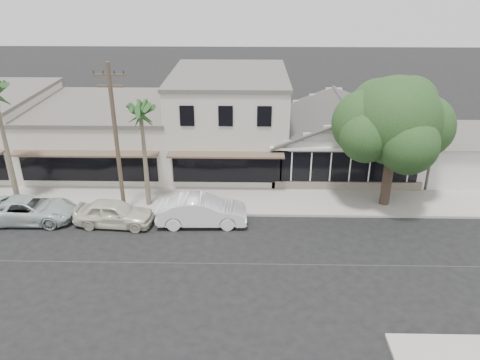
{
  "coord_description": "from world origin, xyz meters",
  "views": [
    {
      "loc": [
        -1.51,
        -19.49,
        13.51
      ],
      "look_at": [
        -2.05,
        6.0,
        1.87
      ],
      "focal_mm": 35.0,
      "sensor_mm": 36.0,
      "label": 1
    }
  ],
  "objects_px": {
    "car_2": "(30,210)",
    "shade_tree": "(393,122)",
    "car_1": "(202,211)",
    "car_0": "(114,213)",
    "utility_pole": "(116,138)"
  },
  "relations": [
    {
      "from": "car_2",
      "to": "shade_tree",
      "type": "xyz_separation_m",
      "value": [
        21.01,
        2.6,
        4.58
      ]
    },
    {
      "from": "utility_pole",
      "to": "car_2",
      "type": "height_order",
      "value": "utility_pole"
    },
    {
      "from": "car_1",
      "to": "shade_tree",
      "type": "relative_size",
      "value": 0.64
    },
    {
      "from": "utility_pole",
      "to": "shade_tree",
      "type": "bearing_deg",
      "value": 5.55
    },
    {
      "from": "car_1",
      "to": "utility_pole",
      "type": "bearing_deg",
      "value": 73.72
    },
    {
      "from": "utility_pole",
      "to": "car_2",
      "type": "bearing_deg",
      "value": -168.42
    },
    {
      "from": "car_1",
      "to": "car_0",
      "type": "bearing_deg",
      "value": 90.6
    },
    {
      "from": "car_2",
      "to": "shade_tree",
      "type": "bearing_deg",
      "value": -83.82
    },
    {
      "from": "car_0",
      "to": "car_1",
      "type": "bearing_deg",
      "value": -82.84
    },
    {
      "from": "car_1",
      "to": "shade_tree",
      "type": "xyz_separation_m",
      "value": [
        11.01,
        2.76,
        4.46
      ]
    },
    {
      "from": "utility_pole",
      "to": "car_1",
      "type": "distance_m",
      "value": 6.33
    },
    {
      "from": "car_0",
      "to": "shade_tree",
      "type": "xyz_separation_m",
      "value": [
        16.01,
        2.99,
        4.54
      ]
    },
    {
      "from": "car_1",
      "to": "shade_tree",
      "type": "bearing_deg",
      "value": -77.94
    },
    {
      "from": "utility_pole",
      "to": "car_1",
      "type": "height_order",
      "value": "utility_pole"
    },
    {
      "from": "car_2",
      "to": "shade_tree",
      "type": "relative_size",
      "value": 0.65
    }
  ]
}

